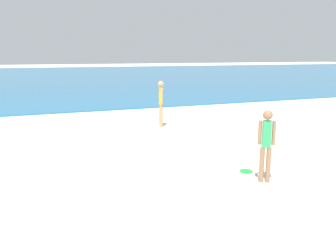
# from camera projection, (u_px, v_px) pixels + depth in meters

# --- Properties ---
(water) EXTENTS (160.00, 60.00, 0.06)m
(water) POSITION_uv_depth(u_px,v_px,m) (49.00, 76.00, 43.61)
(water) COLOR #1E6B9E
(water) RESTS_ON ground
(person_standing) EXTENTS (0.31, 0.21, 1.52)m
(person_standing) POSITION_uv_depth(u_px,v_px,m) (266.00, 142.00, 7.17)
(person_standing) COLOR #936B4C
(person_standing) RESTS_ON ground
(frisbee) EXTENTS (0.29, 0.29, 0.03)m
(frisbee) POSITION_uv_depth(u_px,v_px,m) (246.00, 171.00, 7.98)
(frisbee) COLOR green
(frisbee) RESTS_ON ground
(person_distant) EXTENTS (0.22, 0.38, 1.68)m
(person_distant) POSITION_uv_depth(u_px,v_px,m) (161.00, 101.00, 12.81)
(person_distant) COLOR tan
(person_distant) RESTS_ON ground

